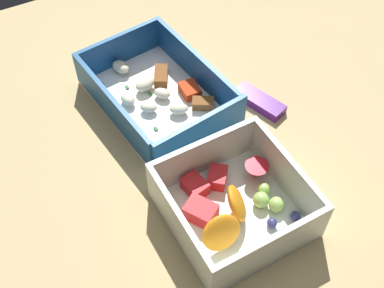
% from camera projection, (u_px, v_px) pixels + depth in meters
% --- Properties ---
extents(table_surface, '(0.80, 0.80, 0.02)m').
position_uv_depth(table_surface, '(207.00, 162.00, 0.60)').
color(table_surface, tan).
rests_on(table_surface, ground).
extents(pasta_container, '(0.20, 0.16, 0.05)m').
position_uv_depth(pasta_container, '(158.00, 94.00, 0.63)').
color(pasta_container, white).
rests_on(pasta_container, table_surface).
extents(fruit_bowl, '(0.14, 0.14, 0.06)m').
position_uv_depth(fruit_bowl, '(234.00, 204.00, 0.53)').
color(fruit_bowl, silver).
rests_on(fruit_bowl, table_surface).
extents(candy_bar, '(0.07, 0.05, 0.01)m').
position_uv_depth(candy_bar, '(259.00, 101.00, 0.64)').
color(candy_bar, '#51197A').
rests_on(candy_bar, table_surface).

